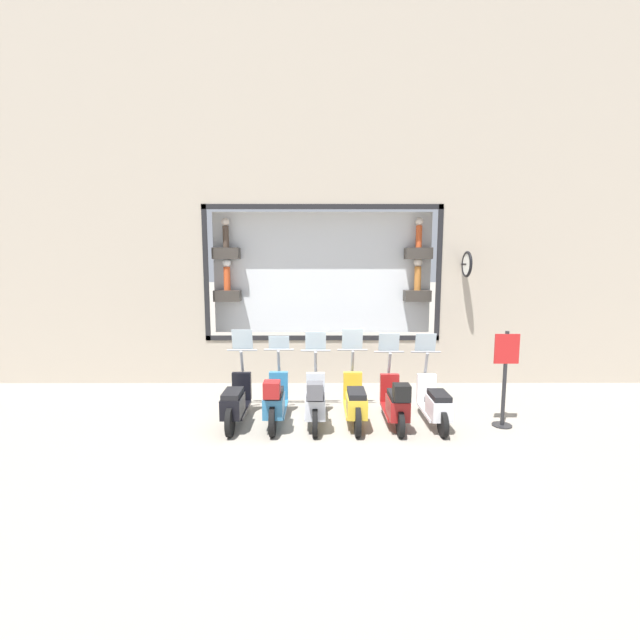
{
  "coord_description": "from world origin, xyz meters",
  "views": [
    {
      "loc": [
        -7.12,
        0.08,
        3.03
      ],
      "look_at": [
        2.04,
        0.06,
        1.8
      ],
      "focal_mm": 24.0,
      "sensor_mm": 36.0,
      "label": 1
    }
  ],
  "objects_px": {
    "scooter_yellow_2": "(355,402)",
    "shop_sign_post": "(505,375)",
    "scooter_teal_4": "(275,401)",
    "scooter_silver_3": "(315,401)",
    "scooter_red_1": "(396,402)",
    "scooter_black_5": "(236,402)",
    "scooter_white_0": "(435,403)"
  },
  "relations": [
    {
      "from": "scooter_yellow_2",
      "to": "scooter_black_5",
      "type": "distance_m",
      "value": 2.24
    },
    {
      "from": "scooter_red_1",
      "to": "scooter_silver_3",
      "type": "distance_m",
      "value": 1.49
    },
    {
      "from": "shop_sign_post",
      "to": "scooter_yellow_2",
      "type": "bearing_deg",
      "value": 88.37
    },
    {
      "from": "scooter_black_5",
      "to": "shop_sign_post",
      "type": "relative_size",
      "value": 1.0
    },
    {
      "from": "scooter_red_1",
      "to": "scooter_black_5",
      "type": "distance_m",
      "value": 2.98
    },
    {
      "from": "scooter_teal_4",
      "to": "scooter_silver_3",
      "type": "bearing_deg",
      "value": -90.3
    },
    {
      "from": "scooter_white_0",
      "to": "scooter_silver_3",
      "type": "relative_size",
      "value": 0.99
    },
    {
      "from": "scooter_red_1",
      "to": "scooter_teal_4",
      "type": "xyz_separation_m",
      "value": [
        0.01,
        2.24,
        0.03
      ]
    },
    {
      "from": "scooter_red_1",
      "to": "scooter_black_5",
      "type": "height_order",
      "value": "scooter_black_5"
    },
    {
      "from": "scooter_black_5",
      "to": "shop_sign_post",
      "type": "xyz_separation_m",
      "value": [
        -0.08,
        -4.99,
        0.53
      ]
    },
    {
      "from": "shop_sign_post",
      "to": "scooter_black_5",
      "type": "bearing_deg",
      "value": 89.12
    },
    {
      "from": "scooter_silver_3",
      "to": "scooter_black_5",
      "type": "relative_size",
      "value": 1.0
    },
    {
      "from": "scooter_yellow_2",
      "to": "shop_sign_post",
      "type": "relative_size",
      "value": 1.01
    },
    {
      "from": "scooter_teal_4",
      "to": "shop_sign_post",
      "type": "distance_m",
      "value": 4.27
    },
    {
      "from": "scooter_white_0",
      "to": "shop_sign_post",
      "type": "distance_m",
      "value": 1.38
    },
    {
      "from": "scooter_red_1",
      "to": "scooter_yellow_2",
      "type": "distance_m",
      "value": 0.75
    },
    {
      "from": "scooter_red_1",
      "to": "scooter_black_5",
      "type": "bearing_deg",
      "value": 88.62
    },
    {
      "from": "scooter_white_0",
      "to": "shop_sign_post",
      "type": "xyz_separation_m",
      "value": [
        -0.07,
        -1.26,
        0.56
      ]
    },
    {
      "from": "scooter_red_1",
      "to": "scooter_black_5",
      "type": "xyz_separation_m",
      "value": [
        0.07,
        2.98,
        -0.02
      ]
    },
    {
      "from": "scooter_red_1",
      "to": "scooter_silver_3",
      "type": "xyz_separation_m",
      "value": [
        0.01,
        1.49,
        0.02
      ]
    },
    {
      "from": "scooter_white_0",
      "to": "scooter_yellow_2",
      "type": "relative_size",
      "value": 0.99
    },
    {
      "from": "scooter_red_1",
      "to": "scooter_white_0",
      "type": "bearing_deg",
      "value": -85.12
    },
    {
      "from": "scooter_silver_3",
      "to": "shop_sign_post",
      "type": "xyz_separation_m",
      "value": [
        -0.01,
        -3.5,
        0.5
      ]
    },
    {
      "from": "scooter_white_0",
      "to": "shop_sign_post",
      "type": "height_order",
      "value": "shop_sign_post"
    },
    {
      "from": "scooter_silver_3",
      "to": "scooter_red_1",
      "type": "bearing_deg",
      "value": -90.35
    },
    {
      "from": "scooter_silver_3",
      "to": "shop_sign_post",
      "type": "relative_size",
      "value": 1.0
    },
    {
      "from": "scooter_silver_3",
      "to": "scooter_yellow_2",
      "type": "bearing_deg",
      "value": -85.1
    },
    {
      "from": "scooter_white_0",
      "to": "scooter_red_1",
      "type": "height_order",
      "value": "scooter_red_1"
    },
    {
      "from": "scooter_black_5",
      "to": "shop_sign_post",
      "type": "distance_m",
      "value": 5.02
    },
    {
      "from": "scooter_yellow_2",
      "to": "shop_sign_post",
      "type": "xyz_separation_m",
      "value": [
        -0.08,
        -2.75,
        0.53
      ]
    },
    {
      "from": "scooter_teal_4",
      "to": "scooter_black_5",
      "type": "xyz_separation_m",
      "value": [
        0.06,
        0.75,
        -0.04
      ]
    },
    {
      "from": "scooter_yellow_2",
      "to": "scooter_silver_3",
      "type": "height_order",
      "value": "scooter_yellow_2"
    }
  ]
}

